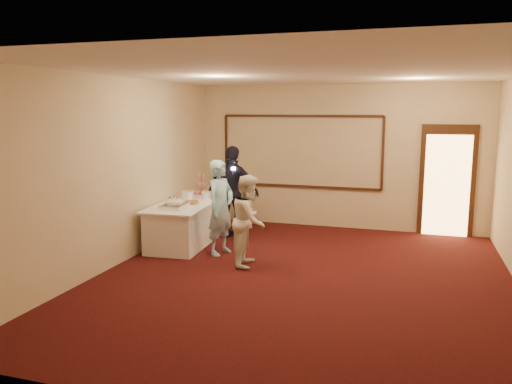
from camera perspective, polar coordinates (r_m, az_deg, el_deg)
floor at (r=7.52m, az=5.25°, el=-9.90°), size 7.00×7.00×0.00m
room_walls at (r=7.12m, az=5.50°, el=5.68°), size 6.04×7.04×3.02m
wall_molding at (r=10.70m, az=5.15°, el=4.64°), size 3.45×0.04×1.55m
doorway at (r=10.52m, az=20.99°, el=1.12°), size 1.05×0.07×2.20m
buffet_table at (r=9.61m, az=-7.50°, el=-3.26°), size 1.14×2.57×0.77m
pavlova_tray at (r=8.84m, az=-9.29°, el=-1.32°), size 0.39×0.55×0.20m
cupcake_stand at (r=10.29m, az=-6.24°, el=0.72°), size 0.32×0.32×0.47m
plate_stack_a at (r=9.59m, az=-7.88°, el=-0.43°), size 0.21×0.21×0.18m
plate_stack_b at (r=9.69m, az=-5.70°, el=-0.37°), size 0.18×0.18×0.15m
tart at (r=9.20m, az=-7.36°, el=-1.21°), size 0.30×0.30×0.06m
man at (r=8.59m, az=-4.06°, el=-1.78°), size 0.55×0.69×1.64m
woman at (r=7.98m, az=-0.78°, el=-3.25°), size 0.63×0.77×1.47m
guest at (r=9.63m, az=-2.62°, el=-0.06°), size 1.09×0.54×1.80m
camera_flash at (r=9.38m, az=-2.60°, el=2.71°), size 0.08×0.06×0.05m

